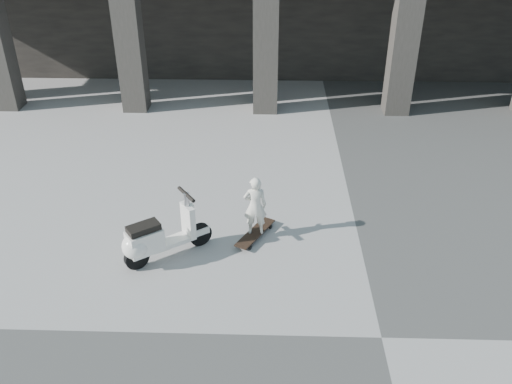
{
  "coord_description": "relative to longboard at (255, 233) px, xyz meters",
  "views": [
    {
      "loc": [
        -1.61,
        -5.6,
        5.68
      ],
      "look_at": [
        -1.87,
        2.91,
        0.65
      ],
      "focal_mm": 38.0,
      "sensor_mm": 36.0,
      "label": 1
    }
  ],
  "objects": [
    {
      "name": "child",
      "position": [
        0.0,
        0.0,
        0.58
      ],
      "size": [
        0.43,
        0.3,
        1.12
      ],
      "primitive_type": "imported",
      "rotation": [
        0.0,
        0.0,
        3.22
      ],
      "color": "silver",
      "rests_on": "longboard"
    },
    {
      "name": "scooter",
      "position": [
        -1.67,
        -0.76,
        0.36
      ],
      "size": [
        1.39,
        1.08,
        1.13
      ],
      "rotation": [
        0.0,
        0.0,
        0.62
      ],
      "color": "black",
      "rests_on": "ground"
    },
    {
      "name": "ground",
      "position": [
        1.87,
        -2.41,
        -0.08
      ],
      "size": [
        90.0,
        90.0,
        0.0
      ],
      "primitive_type": "plane",
      "color": "#454542",
      "rests_on": "ground"
    },
    {
      "name": "longboard",
      "position": [
        0.0,
        0.0,
        0.0
      ],
      "size": [
        0.72,
        1.04,
        0.11
      ],
      "rotation": [
        0.0,
        0.0,
        1.07
      ],
      "color": "black",
      "rests_on": "ground"
    }
  ]
}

